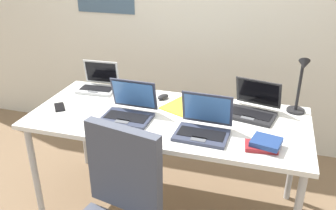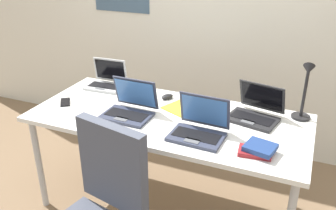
{
  "view_description": "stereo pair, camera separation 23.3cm",
  "coord_description": "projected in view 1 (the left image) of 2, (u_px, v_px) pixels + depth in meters",
  "views": [
    {
      "loc": [
        0.6,
        -2.02,
        1.81
      ],
      "look_at": [
        0.0,
        0.0,
        0.82
      ],
      "focal_mm": 38.68,
      "sensor_mm": 36.0,
      "label": 1
    },
    {
      "loc": [
        0.82,
        -1.95,
        1.81
      ],
      "look_at": [
        0.0,
        0.0,
        0.82
      ],
      "focal_mm": 38.68,
      "sensor_mm": 36.0,
      "label": 2
    }
  ],
  "objects": [
    {
      "name": "ground_plane",
      "position": [
        168.0,
        205.0,
        2.68
      ],
      "size": [
        12.0,
        12.0,
        0.0
      ],
      "primitive_type": "plane",
      "color": "#7A6047"
    },
    {
      "name": "wall_back",
      "position": [
        205.0,
        2.0,
        3.08
      ],
      "size": [
        6.0,
        0.13,
        2.6
      ],
      "color": "silver",
      "rests_on": "ground_plane"
    },
    {
      "name": "desk",
      "position": [
        168.0,
        124.0,
        2.39
      ],
      "size": [
        1.8,
        0.8,
        0.74
      ],
      "color": "white",
      "rests_on": "ground_plane"
    },
    {
      "name": "desk_lamp",
      "position": [
        300.0,
        86.0,
        2.31
      ],
      "size": [
        0.12,
        0.18,
        0.4
      ],
      "color": "black",
      "rests_on": "desk"
    },
    {
      "name": "laptop_by_keyboard",
      "position": [
        253.0,
        108.0,
        2.37
      ],
      "size": [
        0.35,
        0.34,
        0.22
      ],
      "color": "#232326",
      "rests_on": "desk"
    },
    {
      "name": "laptop_back_left",
      "position": [
        98.0,
        84.0,
        2.76
      ],
      "size": [
        0.29,
        0.23,
        0.21
      ],
      "color": "#B7BABC",
      "rests_on": "desk"
    },
    {
      "name": "laptop_mid_desk",
      "position": [
        129.0,
        110.0,
        2.33
      ],
      "size": [
        0.32,
        0.28,
        0.23
      ],
      "color": "#33384C",
      "rests_on": "desk"
    },
    {
      "name": "laptop_near_lamp",
      "position": [
        203.0,
        127.0,
        2.13
      ],
      "size": [
        0.32,
        0.27,
        0.23
      ],
      "color": "#33384C",
      "rests_on": "desk"
    },
    {
      "name": "computer_mouse",
      "position": [
        163.0,
        97.0,
        2.61
      ],
      "size": [
        0.1,
        0.11,
        0.03
      ],
      "primitive_type": "ellipsoid",
      "rotation": [
        0.0,
        0.0,
        -0.54
      ],
      "color": "black",
      "rests_on": "desk"
    },
    {
      "name": "cell_phone",
      "position": [
        59.0,
        107.0,
        2.48
      ],
      "size": [
        0.13,
        0.15,
        0.01
      ],
      "primitive_type": "cube",
      "rotation": [
        0.0,
        0.0,
        0.64
      ],
      "color": "black",
      "rests_on": "desk"
    },
    {
      "name": "book_stack",
      "position": [
        264.0,
        144.0,
        1.99
      ],
      "size": [
        0.21,
        0.17,
        0.05
      ],
      "color": "maroon",
      "rests_on": "desk"
    },
    {
      "name": "paper_folder_back_left",
      "position": [
        186.0,
        105.0,
        2.5
      ],
      "size": [
        0.34,
        0.38,
        0.01
      ],
      "primitive_type": "cube",
      "rotation": [
        0.0,
        0.0,
        -0.41
      ],
      "color": "gold",
      "rests_on": "desk"
    }
  ]
}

